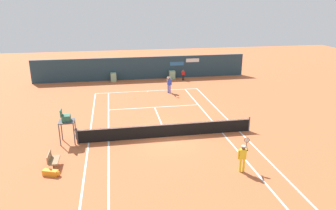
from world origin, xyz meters
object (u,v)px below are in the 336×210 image
umpire_chair (66,121)px  tennis_ball_by_sideline (198,106)px  equipment_bag (52,173)px  player_on_baseline (169,83)px  tennis_ball_mid_court (103,101)px  ball_kid_centre_post (183,74)px  player_bench (52,159)px  tennis_ball_near_service_line (135,98)px  player_near_side (243,156)px

umpire_chair → tennis_ball_by_sideline: umpire_chair is taller
equipment_bag → tennis_ball_by_sideline: equipment_bag is taller
equipment_bag → player_on_baseline: size_ratio=0.52×
player_on_baseline → tennis_ball_mid_court: bearing=11.0°
tennis_ball_mid_court → ball_kid_centre_post: bearing=35.4°
player_on_baseline → player_bench: bearing=52.8°
ball_kid_centre_post → player_bench: bearing=64.9°
player_on_baseline → tennis_ball_mid_court: size_ratio=27.49×
umpire_chair → player_bench: (-0.47, -3.22, -1.05)m
umpire_chair → equipment_bag: bearing=-5.1°
umpire_chair → tennis_ball_near_service_line: bearing=150.5°
player_on_baseline → tennis_ball_by_sideline: bearing=106.8°
umpire_chair → ball_kid_centre_post: (11.28, 15.21, -0.83)m
equipment_bag → tennis_ball_mid_court: 13.13m
tennis_ball_mid_court → player_on_baseline: bearing=14.3°
umpire_chair → tennis_ball_mid_court: size_ratio=34.32×
equipment_bag → tennis_ball_near_service_line: equipment_bag is taller
equipment_bag → player_near_side: size_ratio=0.53×
player_on_baseline → tennis_ball_near_service_line: bearing=17.3°
player_near_side → tennis_ball_mid_court: 16.27m
tennis_ball_near_service_line → tennis_ball_by_sideline: 6.37m
ball_kid_centre_post → tennis_ball_near_service_line: 8.77m
tennis_ball_near_service_line → player_on_baseline: bearing=20.5°
ball_kid_centre_post → tennis_ball_mid_court: (-9.13, -6.50, -0.69)m
equipment_bag → tennis_ball_mid_court: equipment_bag is taller
tennis_ball_mid_court → player_bench: bearing=-102.4°
player_on_baseline → ball_kid_centre_post: (2.57, 4.83, -0.27)m
umpire_chair → player_on_baseline: umpire_chair is taller
equipment_bag → ball_kid_centre_post: 22.62m
player_bench → tennis_ball_mid_court: bearing=167.6°
player_bench → tennis_ball_mid_court: 12.22m
player_near_side → equipment_bag: bearing=-170.1°
umpire_chair → player_on_baseline: size_ratio=1.25×
player_on_baseline → ball_kid_centre_post: player_on_baseline is taller
umpire_chair → tennis_ball_mid_court: umpire_chair is taller
ball_kid_centre_post → tennis_ball_by_sideline: ball_kid_centre_post is taller
ball_kid_centre_post → tennis_ball_near_service_line: bearing=52.4°
umpire_chair → ball_kid_centre_post: size_ratio=1.85×
player_on_baseline → tennis_ball_near_service_line: (-3.61, -1.35, -0.96)m
tennis_ball_by_sideline → tennis_ball_near_service_line: bearing=147.3°
player_on_baseline → tennis_ball_near_service_line: size_ratio=27.49×
tennis_ball_by_sideline → player_bench: bearing=-141.1°
umpire_chair → player_bench: umpire_chair is taller
equipment_bag → player_near_side: (10.24, -1.41, 0.81)m
equipment_bag → tennis_ball_by_sideline: 14.58m
player_near_side → umpire_chair: bearing=168.3°
player_on_baseline → player_near_side: 16.01m
player_on_baseline → player_near_side: bearing=90.9°
tennis_ball_near_service_line → tennis_ball_mid_court: 2.97m
player_near_side → tennis_ball_near_service_line: size_ratio=26.91×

